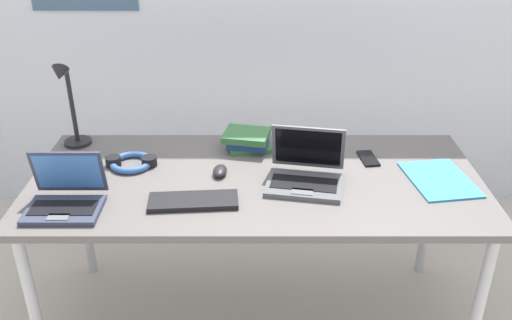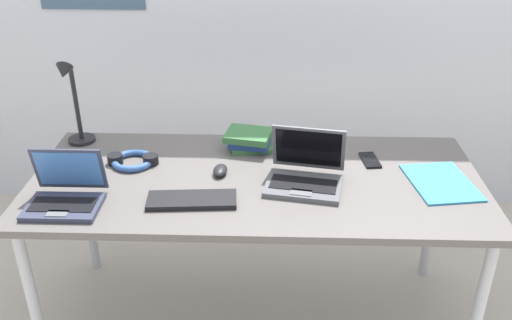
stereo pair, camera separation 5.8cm
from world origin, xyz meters
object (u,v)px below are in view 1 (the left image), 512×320
Objects in this scene: book_stack at (248,140)px; cell_phone at (368,159)px; headphones at (132,162)px; paper_folder_by_keyboard at (439,180)px; desk_lamp at (69,106)px; external_keyboard at (193,201)px; computer_mouse at (220,171)px; laptop_front_right at (65,198)px; laptop_back_left at (305,173)px.

cell_phone is at bearing -11.17° from book_stack.
paper_folder_by_keyboard is at bearing -5.67° from headphones.
desk_lamp is 0.38m from headphones.
headphones reaches higher than external_keyboard.
computer_mouse is at bearing -115.22° from book_stack.
laptop_front_right is 0.60m from computer_mouse.
external_keyboard is 1.54× the size of headphones.
laptop_front_right is (0.11, -0.50, -0.16)m from desk_lamp.
laptop_front_right is 0.37m from headphones.
headphones is (-1.00, -0.05, 0.01)m from cell_phone.
desk_lamp is at bearing 178.67° from book_stack.
paper_folder_by_keyboard is (0.96, 0.17, -0.01)m from external_keyboard.
laptop_back_left is at bearing -7.29° from computer_mouse.
external_keyboard is at bearing -161.21° from cell_phone.
laptop_back_left reaches higher than paper_folder_by_keyboard.
paper_folder_by_keyboard is (1.42, 0.20, -0.04)m from laptop_front_right.
laptop_back_left is at bearing -17.86° from desk_lamp.
cell_phone is 0.44× the size of paper_folder_by_keyboard.
laptop_front_right reaches higher than book_stack.
book_stack is at bearing 62.42° from external_keyboard.
headphones is at bearing 130.09° from external_keyboard.
desk_lamp is 1.57m from paper_folder_by_keyboard.
book_stack is at bearing 36.28° from laptop_front_right.
cell_phone is (0.71, 0.35, -0.01)m from external_keyboard.
book_stack is at bearing -1.33° from desk_lamp.
laptop_front_right is at bearing -151.31° from computer_mouse.
desk_lamp is 1.29× the size of paper_folder_by_keyboard.
laptop_front_right is 1.23m from cell_phone.
book_stack is at bearing 69.04° from computer_mouse.
cell_phone is 0.61× the size of book_stack.
computer_mouse is (0.09, 0.22, 0.01)m from external_keyboard.
desk_lamp is 1.22× the size of laptop_back_left.
cell_phone is (0.29, 0.20, -0.04)m from laptop_back_left.
external_keyboard reaches higher than paper_folder_by_keyboard.
headphones is 0.51m from book_stack.
paper_folder_by_keyboard is (0.25, -0.18, -0.00)m from cell_phone.
laptop_back_left is 2.41× the size of cell_phone.
paper_folder_by_keyboard is (0.87, -0.05, -0.01)m from computer_mouse.
computer_mouse is 0.45× the size of headphones.
laptop_back_left is (0.99, -0.32, -0.15)m from desk_lamp.
paper_folder_by_keyboard is (1.25, -0.12, -0.01)m from headphones.
paper_folder_by_keyboard is at bearing 2.38° from laptop_back_left.
desk_lamp is at bearing 168.99° from paper_folder_by_keyboard.
laptop_front_right is 1.19× the size of book_stack.
laptop_back_left is at bearing 15.21° from external_keyboard.
headphones is at bearing 62.01° from laptop_front_right.
desk_lamp reaches higher than cell_phone.
headphones is (0.17, 0.32, -0.03)m from laptop_front_right.
paper_folder_by_keyboard is at bearing 8.06° from laptop_front_right.
desk_lamp is 0.72m from computer_mouse.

